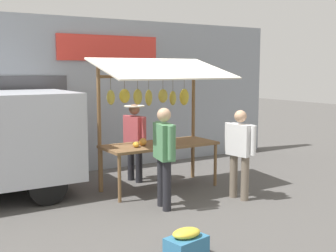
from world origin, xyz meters
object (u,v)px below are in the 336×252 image
(market_stall, at_px, (158,107))
(vendor_with_sunhat, at_px, (135,136))
(shopper_with_shopping_bag, at_px, (240,148))
(produce_crate_near, at_px, (186,244))
(shopper_in_striped_shirt, at_px, (164,151))

(market_stall, relative_size, vendor_with_sunhat, 1.57)
(market_stall, height_order, vendor_with_sunhat, market_stall)
(market_stall, bearing_deg, shopper_with_shopping_bag, 121.91)
(vendor_with_sunhat, bearing_deg, shopper_with_shopping_bag, 14.84)
(shopper_with_shopping_bag, relative_size, produce_crate_near, 2.91)
(shopper_in_striped_shirt, relative_size, produce_crate_near, 3.07)
(vendor_with_sunhat, bearing_deg, market_stall, 0.83)
(market_stall, height_order, shopper_with_shopping_bag, market_stall)
(shopper_with_shopping_bag, distance_m, produce_crate_near, 2.77)
(shopper_with_shopping_bag, xyz_separation_m, shopper_in_striped_shirt, (1.41, -0.24, 0.06))
(vendor_with_sunhat, distance_m, produce_crate_near, 3.87)
(market_stall, distance_m, shopper_in_striped_shirt, 1.39)
(shopper_with_shopping_bag, bearing_deg, vendor_with_sunhat, 17.08)
(shopper_in_striped_shirt, bearing_deg, produce_crate_near, 169.03)
(shopper_with_shopping_bag, relative_size, shopper_in_striped_shirt, 0.95)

